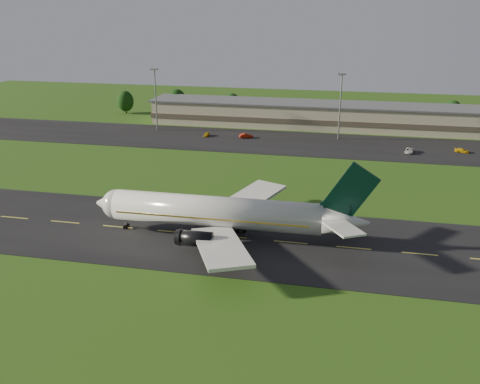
% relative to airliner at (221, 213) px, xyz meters
% --- Properties ---
extents(ground, '(360.00, 360.00, 0.00)m').
position_rel_airliner_xyz_m(ground, '(12.79, -0.01, -4.66)').
color(ground, '#244B12').
rests_on(ground, ground).
extents(taxiway, '(220.00, 30.00, 0.10)m').
position_rel_airliner_xyz_m(taxiway, '(12.79, -0.01, -4.61)').
color(taxiway, black).
rests_on(taxiway, ground).
extents(apron, '(260.00, 30.00, 0.10)m').
position_rel_airliner_xyz_m(apron, '(12.79, 71.99, -4.61)').
color(apron, black).
rests_on(apron, ground).
extents(airliner, '(51.25, 42.18, 15.57)m').
position_rel_airliner_xyz_m(airliner, '(0.00, 0.00, 0.00)').
color(airliner, silver).
rests_on(airliner, ground).
extents(terminal, '(145.00, 16.00, 8.40)m').
position_rel_airliner_xyz_m(terminal, '(19.19, 96.17, -0.67)').
color(terminal, tan).
rests_on(terminal, ground).
extents(light_mast_west, '(2.40, 1.20, 20.35)m').
position_rel_airliner_xyz_m(light_mast_west, '(-42.21, 79.99, 8.08)').
color(light_mast_west, gray).
rests_on(light_mast_west, ground).
extents(light_mast_centre, '(2.40, 1.20, 20.35)m').
position_rel_airliner_xyz_m(light_mast_centre, '(17.79, 79.99, 8.08)').
color(light_mast_centre, gray).
rests_on(light_mast_centre, ground).
extents(tree_line, '(197.44, 9.21, 10.58)m').
position_rel_airliner_xyz_m(tree_line, '(44.01, 106.00, 0.40)').
color(tree_line, black).
rests_on(tree_line, ground).
extents(service_vehicle_a, '(1.65, 3.65, 1.22)m').
position_rel_airliner_xyz_m(service_vehicle_a, '(-23.52, 74.81, -3.95)').
color(service_vehicle_a, '#C1990B').
rests_on(service_vehicle_a, apron).
extents(service_vehicle_b, '(4.49, 3.14, 1.40)m').
position_rel_airliner_xyz_m(service_vehicle_b, '(-10.74, 75.11, -3.86)').
color(service_vehicle_b, '#A21C0A').
rests_on(service_vehicle_b, apron).
extents(service_vehicle_c, '(3.05, 5.08, 1.32)m').
position_rel_airliner_xyz_m(service_vehicle_c, '(38.24, 67.35, -3.90)').
color(service_vehicle_c, silver).
rests_on(service_vehicle_c, apron).
extents(service_vehicle_d, '(4.31, 2.59, 1.17)m').
position_rel_airliner_xyz_m(service_vehicle_d, '(52.98, 70.95, -3.98)').
color(service_vehicle_d, gold).
rests_on(service_vehicle_d, apron).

